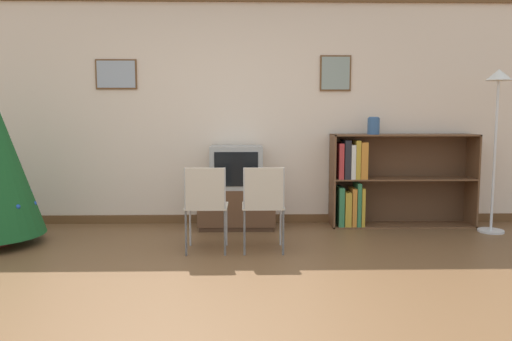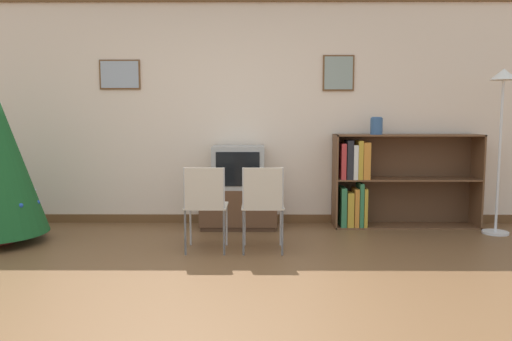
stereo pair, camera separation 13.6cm
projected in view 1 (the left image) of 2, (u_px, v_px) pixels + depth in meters
ground_plane at (210, 295)px, 3.61m from camera, size 24.00×24.00×0.00m
wall_back at (223, 111)px, 5.94m from camera, size 9.07×0.11×2.70m
tv_console at (237, 208)px, 5.76m from camera, size 0.87×0.48×0.46m
television at (237, 167)px, 5.70m from camera, size 0.59×0.47×0.48m
folding_chair_left at (206, 204)px, 4.67m from camera, size 0.40×0.40×0.82m
folding_chair_right at (264, 203)px, 4.68m from camera, size 0.40×0.40×0.82m
bookshelf at (377, 181)px, 5.84m from camera, size 1.67×0.36×1.08m
vase at (374, 125)px, 5.71m from camera, size 0.14×0.14×0.20m
standing_lamp at (497, 108)px, 5.41m from camera, size 0.28×0.28×1.79m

